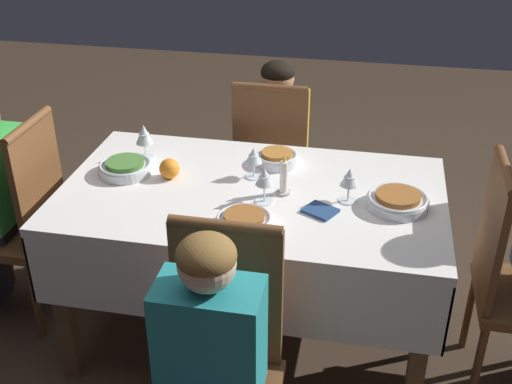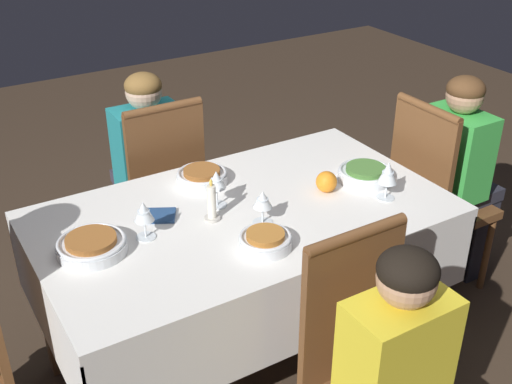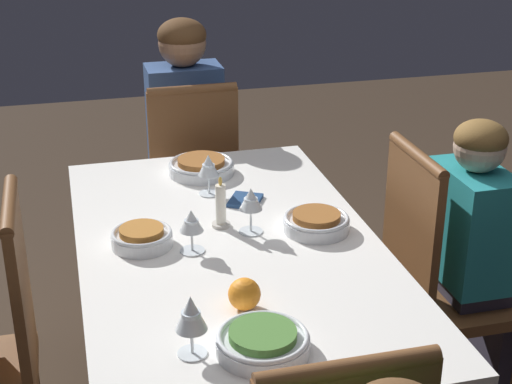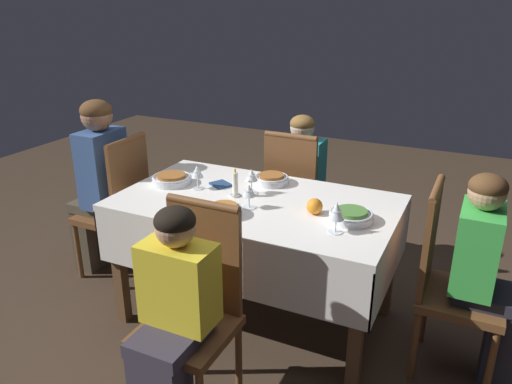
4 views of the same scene
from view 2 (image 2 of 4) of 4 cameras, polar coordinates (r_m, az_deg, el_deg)
ground_plane at (r=2.75m, az=-1.01°, el=-14.88°), size 8.00×8.00×0.00m
dining_table at (r=2.36m, az=-1.14°, el=-3.70°), size 1.48×0.86×0.73m
chair_south at (r=2.02m, az=9.90°, el=-15.43°), size 0.38×0.38×0.95m
chair_north at (r=2.94m, az=-8.50°, el=0.22°), size 0.38×0.38×0.95m
chair_east at (r=2.98m, az=15.47°, el=-0.13°), size 0.38×0.38×0.95m
person_child_teal at (r=3.05m, az=-9.79°, el=2.36°), size 0.30×0.33×1.03m
person_child_green at (r=3.07m, az=17.74°, el=1.60°), size 0.33×0.30×1.04m
bowl_west at (r=2.13m, az=-14.40°, el=-4.58°), size 0.23×0.23×0.06m
wine_glass_west at (r=2.13m, az=-9.96°, el=-1.84°), size 0.07×0.07×0.14m
bowl_south at (r=2.09m, az=0.84°, el=-4.29°), size 0.17×0.17×0.06m
wine_glass_south at (r=2.18m, az=0.59°, el=-0.79°), size 0.07×0.07×0.13m
bowl_north at (r=2.49m, az=-4.83°, el=1.43°), size 0.20×0.20×0.06m
wine_glass_north at (r=2.29m, az=-3.55°, el=0.95°), size 0.07×0.07×0.14m
bowl_east at (r=2.54m, az=9.69°, el=1.64°), size 0.21×0.21×0.06m
wine_glass_east at (r=2.38m, az=11.65°, el=1.60°), size 0.07×0.07×0.15m
candle_centerpiece at (r=2.23m, az=-4.00°, el=-1.08°), size 0.06×0.06×0.16m
orange_fruit at (r=2.42m, az=6.28°, el=0.91°), size 0.08×0.08×0.08m
napkin_red_folded at (r=2.29m, az=-8.59°, el=-2.08°), size 0.14×0.14×0.01m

